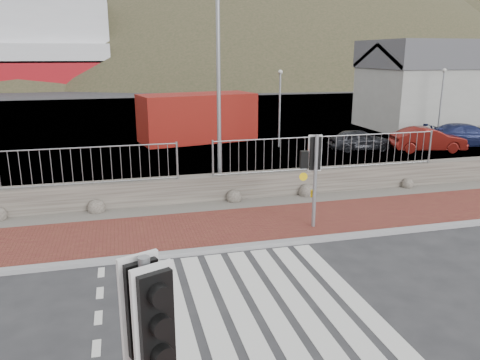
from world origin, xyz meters
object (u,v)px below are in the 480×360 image
object	(u,v)px
car_a	(359,140)
car_c	(466,135)
car_b	(428,139)
traffic_signal_far	(315,162)
streetlight	(222,68)
shipping_container	(197,118)
traffic_signal_near	(148,334)

from	to	relation	value
car_a	car_c	size ratio (longest dim) A/B	0.76
car_b	car_c	world-z (taller)	car_c
traffic_signal_far	car_c	xyz separation A→B (m)	(13.07, 9.55, -1.38)
car_a	streetlight	bearing A→B (deg)	128.44
traffic_signal_far	car_c	world-z (taller)	traffic_signal_far
shipping_container	car_a	distance (m)	9.22
traffic_signal_near	shipping_container	xyz separation A→B (m)	(4.23, 22.55, -0.82)
shipping_container	car_c	world-z (taller)	shipping_container
traffic_signal_near	shipping_container	size ratio (longest dim) A/B	0.46
traffic_signal_near	car_b	distance (m)	22.57
traffic_signal_near	car_a	xyz separation A→B (m)	(12.01, 17.66, -1.62)
car_a	car_b	bearing A→B (deg)	-104.86
traffic_signal_near	car_b	xyz separation A→B (m)	(15.31, 16.51, -1.56)
car_c	car_b	bearing A→B (deg)	108.01
traffic_signal_far	streetlight	size ratio (longest dim) A/B	0.35
streetlight	car_b	distance (m)	13.39
traffic_signal_near	traffic_signal_far	xyz separation A→B (m)	(5.08, 7.57, -0.18)
shipping_container	car_b	world-z (taller)	shipping_container
traffic_signal_near	streetlight	bearing A→B (deg)	52.14
shipping_container	traffic_signal_far	bearing A→B (deg)	-98.17
car_b	car_c	size ratio (longest dim) A/B	0.87
streetlight	car_c	world-z (taller)	streetlight
car_b	car_a	bearing A→B (deg)	82.21
car_a	car_b	size ratio (longest dim) A/B	0.87
car_a	car_b	distance (m)	3.50
streetlight	shipping_container	distance (m)	11.20
traffic_signal_near	shipping_container	distance (m)	22.96
traffic_signal_near	car_a	bearing A→B (deg)	33.84
traffic_signal_far	streetlight	distance (m)	5.20
shipping_container	traffic_signal_near	bearing A→B (deg)	-112.05
car_a	car_b	xyz separation A→B (m)	(3.30, -1.15, 0.06)
traffic_signal_near	traffic_signal_far	size ratio (longest dim) A/B	1.09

